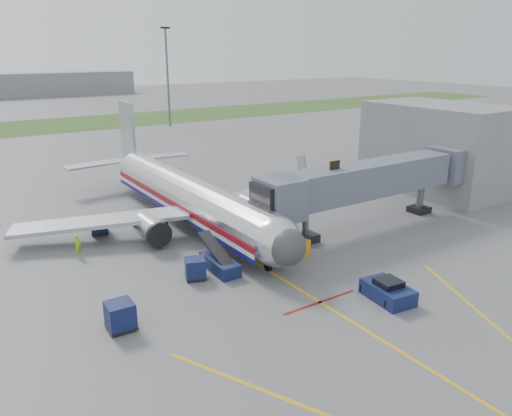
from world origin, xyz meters
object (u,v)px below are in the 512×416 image
airliner (189,196)px  ramp_worker (78,246)px  belt_loader (220,263)px  pushback_tug (388,291)px

airliner → ramp_worker: size_ratio=19.20×
belt_loader → ramp_worker: bearing=133.5°
airliner → pushback_tug: bearing=-79.4°
pushback_tug → belt_loader: 12.43m
pushback_tug → belt_loader: (-7.04, 10.24, -0.03)m
pushback_tug → ramp_worker: (-15.21, 18.83, 0.33)m
pushback_tug → ramp_worker: 24.21m
airliner → ramp_worker: airliner is taller
airliner → pushback_tug: size_ratio=9.67×
pushback_tug → ramp_worker: size_ratio=1.99×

